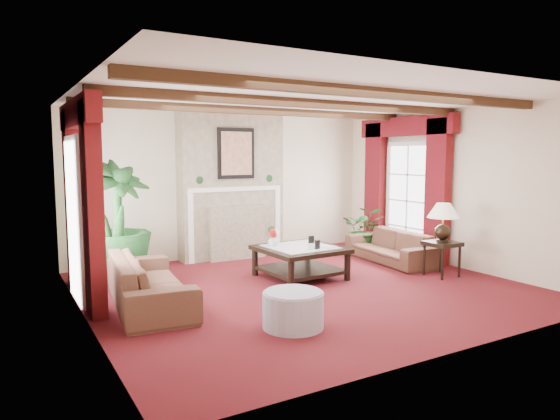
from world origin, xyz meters
TOP-DOWN VIEW (x-y plane):
  - floor at (0.00, 0.00)m, footprint 6.00×6.00m
  - ceiling at (0.00, 0.00)m, footprint 6.00×6.00m
  - back_wall at (0.00, 2.75)m, footprint 6.00×0.02m
  - left_wall at (-3.00, 0.00)m, footprint 0.02×5.50m
  - right_wall at (3.00, 0.00)m, footprint 0.02×5.50m
  - ceiling_beams at (0.00, 0.00)m, footprint 6.00×3.00m
  - fireplace at (0.00, 2.55)m, footprint 2.00×0.52m
  - french_door_left at (-2.97, 1.00)m, footprint 0.10×1.10m
  - french_door_right at (2.97, 1.00)m, footprint 0.10×1.10m
  - curtains_left at (-2.86, 1.00)m, footprint 0.20×2.40m
  - curtains_right at (2.86, 1.00)m, footprint 0.20×2.40m
  - sofa_left at (-2.20, 0.28)m, footprint 2.30×1.10m
  - sofa_right at (2.31, 0.73)m, footprint 2.01×0.92m
  - potted_palm at (-2.28, 1.77)m, footprint 2.55×2.70m
  - small_plant at (2.47, 1.66)m, footprint 1.75×1.75m
  - coffee_table at (0.25, 0.53)m, footprint 1.24×1.24m
  - side_table at (2.26, -0.50)m, footprint 0.48×0.48m
  - ottoman at (-1.03, -1.35)m, footprint 0.68×0.68m
  - table_lamp at (2.26, -0.50)m, footprint 0.50×0.50m
  - flower_vase at (-0.06, 0.84)m, footprint 0.23×0.23m
  - book at (0.49, 0.29)m, footprint 0.22×0.12m
  - photo_frame_a at (0.36, 0.22)m, footprint 0.11×0.05m
  - photo_frame_b at (0.57, 0.70)m, footprint 0.10×0.03m

SIDE VIEW (x-z plane):
  - floor at x=0.00m, z-range 0.00..0.00m
  - ottoman at x=-1.03m, z-range 0.00..0.40m
  - coffee_table at x=0.25m, z-range 0.00..0.49m
  - side_table at x=2.26m, z-range 0.00..0.56m
  - small_plant at x=2.47m, z-range 0.00..0.72m
  - sofa_right at x=2.31m, z-range 0.00..0.74m
  - sofa_left at x=-2.20m, z-range 0.00..0.84m
  - potted_palm at x=-2.28m, z-range 0.00..1.04m
  - photo_frame_b at x=0.57m, z-range 0.49..0.62m
  - photo_frame_a at x=0.36m, z-range 0.49..0.63m
  - flower_vase at x=-0.06m, z-range 0.49..0.67m
  - book at x=0.49m, z-range 0.49..0.78m
  - table_lamp at x=2.26m, z-range 0.56..1.19m
  - back_wall at x=0.00m, z-range 0.00..2.70m
  - left_wall at x=-3.00m, z-range 0.00..2.70m
  - right_wall at x=3.00m, z-range 0.00..2.70m
  - french_door_left at x=-2.97m, z-range 1.05..3.21m
  - french_door_right at x=2.97m, z-range 1.05..3.21m
  - curtains_left at x=-2.86m, z-range 1.28..3.83m
  - curtains_right at x=2.86m, z-range 1.28..3.83m
  - ceiling_beams at x=0.00m, z-range 2.58..2.70m
  - ceiling at x=0.00m, z-range 2.70..2.70m
  - fireplace at x=0.00m, z-range 1.35..4.05m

